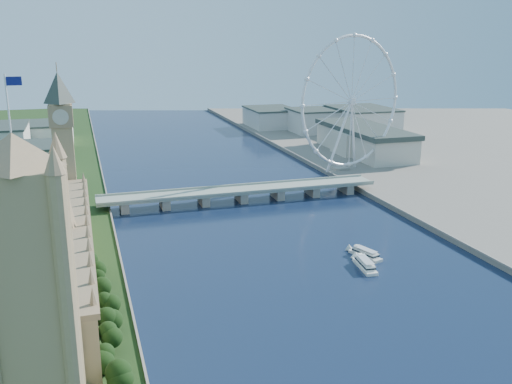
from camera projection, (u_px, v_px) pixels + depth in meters
name	position (u px, v px, depth m)	size (l,w,h in m)	color
tree_row	(110.00, 370.00, 205.05)	(8.51, 216.51, 19.61)	black
victoria_tower	(28.00, 281.00, 169.15)	(28.16, 28.16, 112.00)	tan
parliament_range	(67.00, 255.00, 286.57)	(24.00, 200.00, 70.00)	tan
big_ben	(62.00, 128.00, 373.40)	(20.02, 20.02, 110.00)	tan
westminster_bridge	(241.00, 193.00, 446.13)	(220.00, 22.00, 9.50)	gray
london_eye	(351.00, 102.00, 515.23)	(113.60, 39.12, 124.30)	silver
county_hall	(364.00, 156.00, 617.79)	(54.00, 144.00, 35.00)	beige
city_skyline	(214.00, 128.00, 694.23)	(505.00, 280.00, 32.00)	beige
tour_boat_near	(365.00, 257.00, 333.60)	(6.36, 25.15, 5.51)	silver
tour_boat_far	(365.00, 268.00, 317.62)	(6.79, 26.72, 5.87)	white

